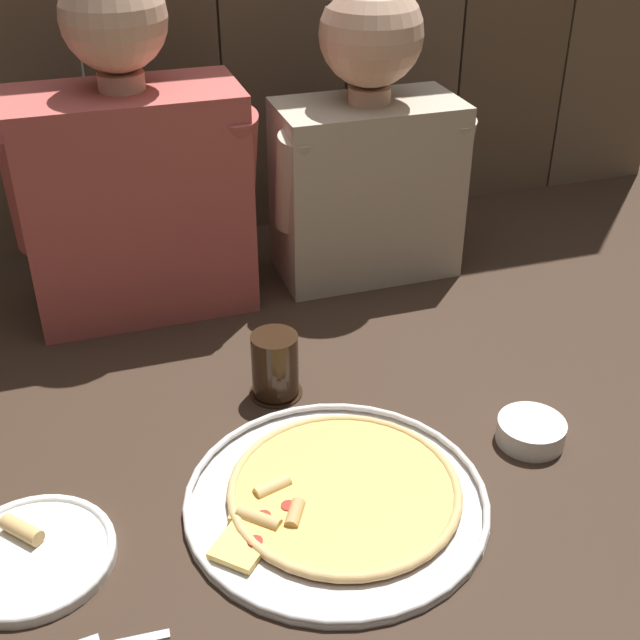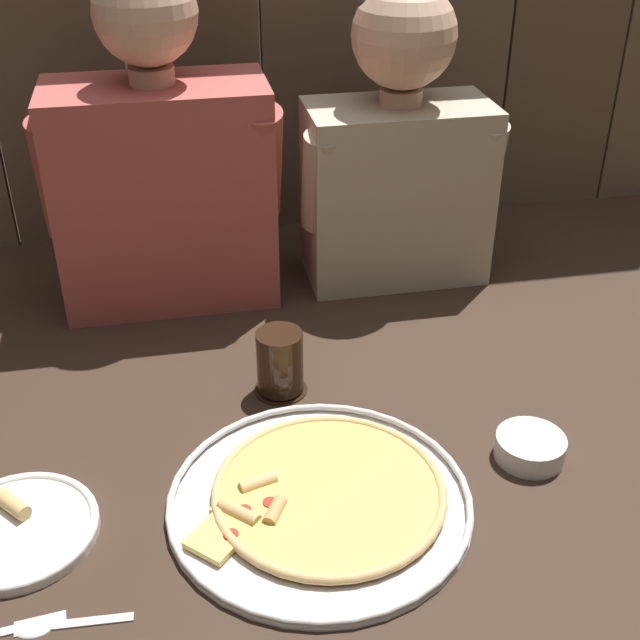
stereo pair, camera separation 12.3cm
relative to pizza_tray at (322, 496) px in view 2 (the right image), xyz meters
name	(u,v)px [view 2 (the right image)]	position (x,y,z in m)	size (l,w,h in m)	color
ground_plane	(344,456)	(0.05, 0.09, -0.01)	(3.20, 3.20, 0.00)	#332319
pizza_tray	(322,496)	(0.00, 0.00, 0.00)	(0.42, 0.42, 0.03)	silver
dinner_plate	(17,529)	(-0.41, 0.02, 0.00)	(0.21, 0.21, 0.03)	white
drinking_glass	(280,363)	(-0.02, 0.27, 0.05)	(0.09, 0.09, 0.11)	black
dipping_bowl	(530,446)	(0.32, 0.03, 0.01)	(0.10, 0.10, 0.04)	white
table_knife	(0,632)	(-0.41, -0.14, -0.01)	(0.16, 0.03, 0.01)	silver
table_spoon	(52,624)	(-0.35, -0.14, -0.01)	(0.14, 0.03, 0.01)	silver
diner_left	(160,157)	(-0.17, 0.64, 0.27)	(0.43, 0.22, 0.63)	#AD4C47
diner_right	(399,142)	(0.28, 0.64, 0.27)	(0.39, 0.20, 0.58)	#B2A38E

